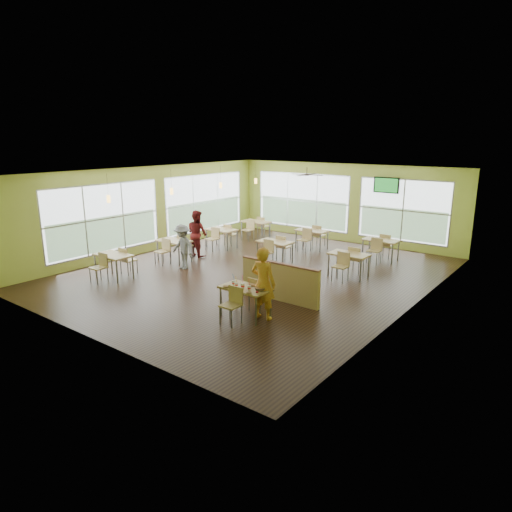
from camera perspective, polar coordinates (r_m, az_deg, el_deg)
name	(u,v)px	position (r m, az deg, el deg)	size (l,w,h in m)	color
room	(255,224)	(14.21, -0.08, 3.97)	(12.00, 12.04, 3.20)	black
window_bays	(250,209)	(18.23, -0.80, 5.95)	(9.24, 10.24, 2.38)	white
main_table	(245,292)	(10.98, -1.33, -4.51)	(1.22, 1.52, 0.87)	tan
half_wall_divider	(280,281)	(12.12, 2.97, -3.20)	(2.40, 0.14, 1.04)	tan
dining_tables	(261,241)	(16.36, 0.65, 1.93)	(6.92, 8.72, 0.87)	tan
pendant_lights	(196,188)	(16.68, -7.49, 8.40)	(0.11, 7.31, 0.86)	#2D2119
ceiling_fan	(307,175)	(16.50, 6.37, 10.09)	(1.25, 1.25, 0.29)	#2D2119
tv_backwall	(386,185)	(18.34, 15.98, 8.51)	(1.00, 0.07, 0.60)	black
man_plaid	(263,283)	(10.80, 0.90, -3.43)	(0.64, 0.42, 1.77)	#D36417
patron_maroon	(197,233)	(16.70, -7.37, 2.83)	(0.82, 0.64, 1.69)	#5B1515
patron_grey	(183,247)	(15.14, -9.15, 1.14)	(0.96, 0.55, 1.49)	slate
cup_blue	(234,283)	(11.07, -2.82, -3.36)	(0.09, 0.09, 0.32)	white
cup_yellow	(236,285)	(10.92, -2.48, -3.62)	(0.08, 0.08, 0.31)	white
cup_red_near	(243,286)	(10.81, -1.67, -3.73)	(0.10, 0.10, 0.38)	white
cup_red_far	(249,288)	(10.70, -0.86, -4.00)	(0.09, 0.09, 0.31)	white
food_basket	(260,289)	(10.73, 0.52, -4.10)	(0.27, 0.27, 0.06)	black
ketchup_cup	(257,292)	(10.56, 0.14, -4.52)	(0.07, 0.07, 0.03)	maroon
wrapper_left	(226,286)	(10.96, -3.74, -3.79)	(0.18, 0.16, 0.04)	#A97A52
wrapper_mid	(253,285)	(11.04, -0.39, -3.61)	(0.19, 0.17, 0.05)	#A97A52
wrapper_right	(249,293)	(10.51, -0.89, -4.61)	(0.14, 0.13, 0.04)	#A97A52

